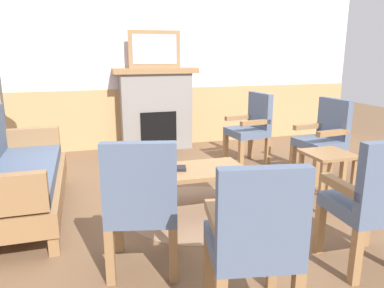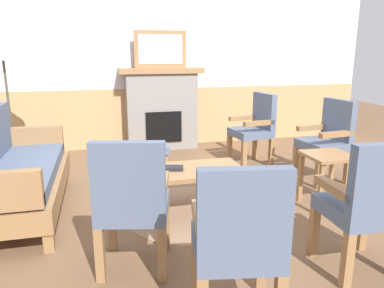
{
  "view_description": "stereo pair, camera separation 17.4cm",
  "coord_description": "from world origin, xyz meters",
  "views": [
    {
      "loc": [
        -1.11,
        -3.36,
        1.53
      ],
      "look_at": [
        0.0,
        0.35,
        0.55
      ],
      "focal_mm": 34.36,
      "sensor_mm": 36.0,
      "label": 1
    },
    {
      "loc": [
        -0.94,
        -3.4,
        1.53
      ],
      "look_at": [
        0.0,
        0.35,
        0.55
      ],
      "focal_mm": 34.36,
      "sensor_mm": 36.0,
      "label": 2
    }
  ],
  "objects": [
    {
      "name": "ground_plane",
      "position": [
        0.0,
        0.0,
        0.0
      ],
      "size": [
        14.0,
        14.0,
        0.0
      ],
      "primitive_type": "plane",
      "color": "brown"
    },
    {
      "name": "wall_back",
      "position": [
        0.0,
        2.6,
        1.31
      ],
      "size": [
        7.2,
        0.14,
        2.7
      ],
      "color": "white",
      "rests_on": "ground_plane"
    },
    {
      "name": "fireplace",
      "position": [
        0.0,
        2.35,
        0.65
      ],
      "size": [
        1.3,
        0.44,
        1.28
      ],
      "color": "gray",
      "rests_on": "ground_plane"
    },
    {
      "name": "framed_picture",
      "position": [
        0.0,
        2.35,
        1.56
      ],
      "size": [
        0.8,
        0.04,
        0.56
      ],
      "color": "olive",
      "rests_on": "fireplace"
    },
    {
      "name": "couch",
      "position": [
        -1.75,
        0.23,
        0.4
      ],
      "size": [
        0.7,
        1.8,
        0.98
      ],
      "color": "olive",
      "rests_on": "ground_plane"
    },
    {
      "name": "coffee_table",
      "position": [
        -0.12,
        -0.16,
        0.39
      ],
      "size": [
        0.96,
        0.56,
        0.44
      ],
      "color": "olive",
      "rests_on": "ground_plane"
    },
    {
      "name": "round_rug",
      "position": [
        -0.12,
        -0.16,
        0.0
      ],
      "size": [
        1.36,
        1.36,
        0.01
      ],
      "primitive_type": "cylinder",
      "color": "#896B51",
      "rests_on": "ground_plane"
    },
    {
      "name": "book_on_table",
      "position": [
        -0.31,
        -0.15,
        0.46
      ],
      "size": [
        0.22,
        0.16,
        0.03
      ],
      "primitive_type": "cube",
      "rotation": [
        0.0,
        0.0,
        -0.22
      ],
      "color": "black",
      "rests_on": "coffee_table"
    },
    {
      "name": "footstool",
      "position": [
        -0.33,
        1.18,
        0.28
      ],
      "size": [
        0.4,
        0.4,
        0.36
      ],
      "color": "olive",
      "rests_on": "ground_plane"
    },
    {
      "name": "armchair_near_fireplace",
      "position": [
        1.1,
        1.16,
        0.54
      ],
      "size": [
        0.54,
        0.54,
        0.98
      ],
      "color": "olive",
      "rests_on": "ground_plane"
    },
    {
      "name": "armchair_by_window_left",
      "position": [
        1.67,
        0.33,
        0.54
      ],
      "size": [
        0.53,
        0.53,
        0.98
      ],
      "color": "olive",
      "rests_on": "ground_plane"
    },
    {
      "name": "armchair_front_left",
      "position": [
        0.78,
        -1.45,
        0.54
      ],
      "size": [
        0.5,
        0.5,
        0.98
      ],
      "color": "olive",
      "rests_on": "ground_plane"
    },
    {
      "name": "armchair_front_center",
      "position": [
        -0.77,
        -1.02,
        0.54
      ],
      "size": [
        0.58,
        0.58,
        0.98
      ],
      "color": "olive",
      "rests_on": "ground_plane"
    },
    {
      "name": "armchair_corner_left",
      "position": [
        -0.25,
        -1.7,
        0.54
      ],
      "size": [
        0.56,
        0.56,
        0.98
      ],
      "color": "olive",
      "rests_on": "ground_plane"
    },
    {
      "name": "side_table",
      "position": [
        1.2,
        -0.37,
        0.43
      ],
      "size": [
        0.44,
        0.44,
        0.55
      ],
      "color": "olive",
      "rests_on": "ground_plane"
    },
    {
      "name": "floor_lamp_by_couch",
      "position": [
        -2.02,
        1.41,
        1.45
      ],
      "size": [
        0.36,
        0.36,
        1.68
      ],
      "color": "#332D28",
      "rests_on": "ground_plane"
    }
  ]
}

